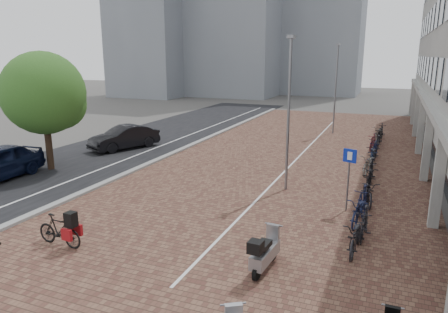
% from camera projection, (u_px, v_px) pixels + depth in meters
% --- Properties ---
extents(ground, '(140.00, 140.00, 0.00)m').
position_uv_depth(ground, '(158.00, 231.00, 14.26)').
color(ground, '#474442').
rests_on(ground, ground).
extents(plaza_brick, '(14.50, 42.00, 0.04)m').
position_uv_depth(plaza_brick, '(294.00, 158.00, 24.29)').
color(plaza_brick, brown).
rests_on(plaza_brick, ground).
extents(street_asphalt, '(8.00, 50.00, 0.03)m').
position_uv_depth(street_asphalt, '(136.00, 144.00, 28.35)').
color(street_asphalt, black).
rests_on(street_asphalt, ground).
extents(curb, '(0.35, 42.00, 0.14)m').
position_uv_depth(curb, '(187.00, 147.00, 26.90)').
color(curb, gray).
rests_on(curb, ground).
extents(lane_line, '(0.12, 44.00, 0.00)m').
position_uv_depth(lane_line, '(161.00, 146.00, 27.61)').
color(lane_line, white).
rests_on(lane_line, street_asphalt).
extents(parking_line, '(0.10, 30.00, 0.00)m').
position_uv_depth(parking_line, '(297.00, 158.00, 24.21)').
color(parking_line, white).
rests_on(parking_line, plaza_brick).
extents(car_dark, '(3.25, 4.79, 1.49)m').
position_uv_depth(car_dark, '(124.00, 137.00, 26.61)').
color(car_dark, black).
rests_on(car_dark, ground).
extents(hero_bike, '(1.77, 0.59, 1.23)m').
position_uv_depth(hero_bike, '(59.00, 230.00, 13.06)').
color(hero_bike, black).
rests_on(hero_bike, ground).
extents(scooter_front, '(0.68, 1.78, 1.20)m').
position_uv_depth(scooter_front, '(265.00, 251.00, 11.55)').
color(scooter_front, gray).
rests_on(scooter_front, ground).
extents(parking_sign, '(0.51, 0.20, 2.49)m').
position_uv_depth(parking_sign, '(349.00, 170.00, 15.71)').
color(parking_sign, slate).
rests_on(parking_sign, ground).
extents(lamp_near, '(0.12, 0.12, 6.66)m').
position_uv_depth(lamp_near, '(288.00, 117.00, 17.86)').
color(lamp_near, slate).
rests_on(lamp_near, ground).
extents(lamp_far, '(0.12, 0.12, 6.68)m').
position_uv_depth(lamp_far, '(335.00, 90.00, 31.18)').
color(lamp_far, slate).
rests_on(lamp_far, ground).
extents(street_tree, '(4.23, 4.23, 6.15)m').
position_uv_depth(street_tree, '(47.00, 95.00, 21.16)').
color(street_tree, '#382619').
rests_on(street_tree, ground).
extents(bike_row, '(1.29, 21.44, 1.05)m').
position_uv_depth(bike_row, '(372.00, 162.00, 21.34)').
color(bike_row, black).
rests_on(bike_row, ground).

